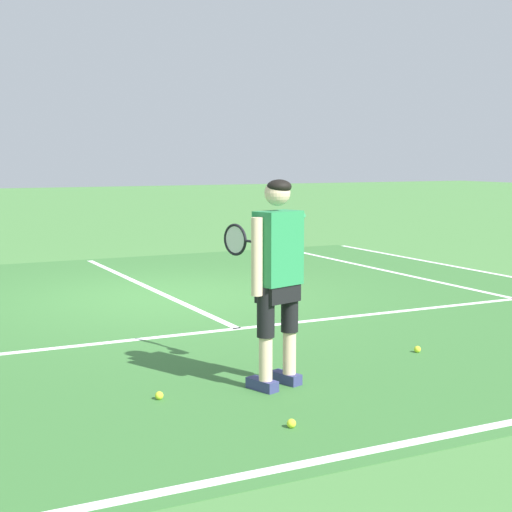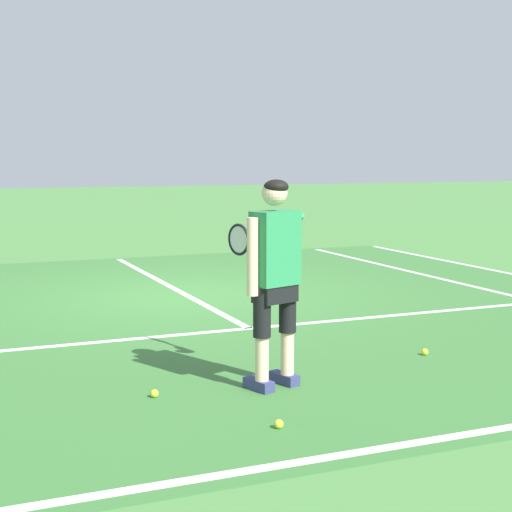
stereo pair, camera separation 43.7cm
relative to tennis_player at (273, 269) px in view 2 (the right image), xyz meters
name	(u,v)px [view 2 (the right image)]	position (x,y,z in m)	size (l,w,h in m)	color
ground_plane	(186,295)	(0.65, 4.41, -0.99)	(80.00, 80.00, 0.00)	#477F3D
court_inner_surface	(208,307)	(0.65, 3.49, -0.99)	(10.98, 10.46, 0.00)	#387033
line_baseline	(452,437)	(0.65, -1.54, -0.99)	(10.98, 0.10, 0.01)	white
line_service	(249,328)	(0.65, 2.13, -0.99)	(8.23, 0.10, 0.01)	white
line_centre_service	(168,285)	(0.65, 5.33, -0.99)	(0.10, 6.40, 0.01)	white
line_singles_right	(473,286)	(4.76, 3.49, -0.99)	(0.10, 10.06, 0.01)	white
tennis_player	(273,269)	(0.00, 0.00, 0.00)	(0.58, 1.22, 1.71)	navy
tennis_ball_near_feet	(155,394)	(-0.98, 0.10, -0.96)	(0.07, 0.07, 0.07)	#CCE02D
tennis_ball_by_baseline	(279,424)	(-0.37, -0.93, -0.96)	(0.07, 0.07, 0.07)	#CCE02D
tennis_ball_mid_court	(425,352)	(1.77, 0.39, -0.96)	(0.07, 0.07, 0.07)	#CCE02D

